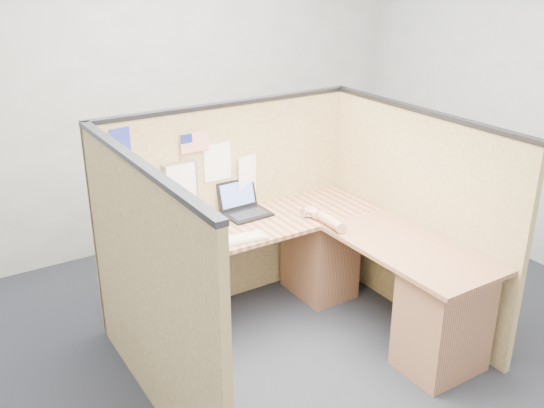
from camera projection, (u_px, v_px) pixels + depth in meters
floor at (306, 359)px, 3.99m from camera, size 5.00×5.00×0.00m
wall_back at (159, 90)px, 5.22m from camera, size 5.00×0.00×5.00m
cubicle_partitions at (272, 231)px, 4.04m from camera, size 2.06×1.83×1.53m
l_desk at (305, 281)px, 4.16m from camera, size 1.95×1.75×0.73m
laptop at (244, 206)px, 4.40m from camera, size 0.32×0.31×0.23m
keyboard at (238, 239)px, 3.97m from camera, size 0.41×0.19×0.03m
mouse at (311, 214)px, 4.34m from camera, size 0.12×0.08×0.05m
hand_forearm at (325, 218)px, 4.23m from camera, size 0.12×0.41×0.09m
blue_poster at (122, 144)px, 3.85m from camera, size 0.16×0.03×0.22m
american_flag at (192, 145)px, 4.11m from camera, size 0.21×0.01×0.36m
file_holder at (180, 184)px, 4.14m from camera, size 0.24×0.05×0.31m
paper_left at (217, 162)px, 4.28m from camera, size 0.21×0.01×0.27m
paper_right at (250, 173)px, 4.46m from camera, size 0.21×0.04×0.27m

